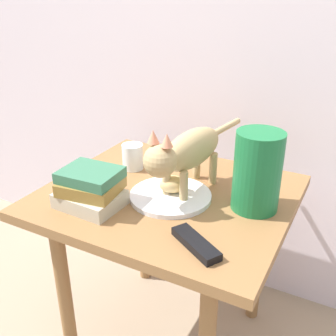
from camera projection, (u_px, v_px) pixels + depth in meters
name	position (u px, v px, depth m)	size (l,w,h in m)	color
ground_plane	(168.00, 334.00, 1.43)	(6.00, 6.00, 0.00)	gray
back_panel	(229.00, 1.00, 1.31)	(4.00, 0.04, 2.20)	silver
side_table	(168.00, 217.00, 1.22)	(0.72, 0.63, 0.58)	olive
plate	(170.00, 196.00, 1.15)	(0.24, 0.24, 0.01)	white
bread_roll	(173.00, 184.00, 1.14)	(0.08, 0.06, 0.05)	#E0BC7A
cat	(186.00, 152.00, 1.12)	(0.13, 0.48, 0.23)	tan
book_stack	(91.00, 189.00, 1.09)	(0.18, 0.15, 0.11)	#BCB299
green_vase	(257.00, 171.00, 1.05)	(0.13, 0.13, 0.22)	#196B38
candle_jar	(133.00, 158.00, 1.32)	(0.07, 0.07, 0.08)	silver
tv_remote	(196.00, 244.00, 0.93)	(0.15, 0.04, 0.02)	black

